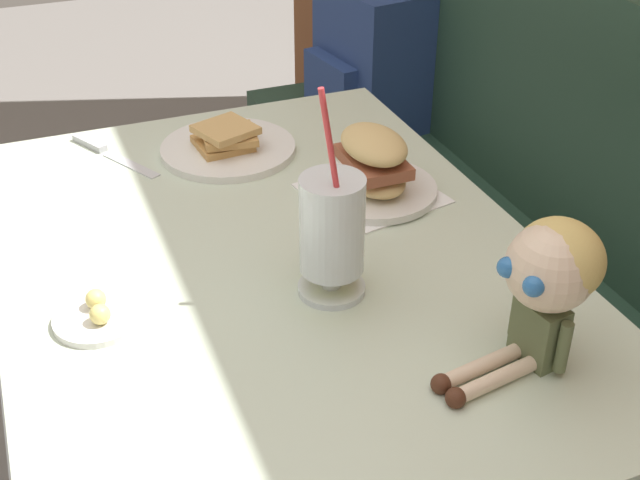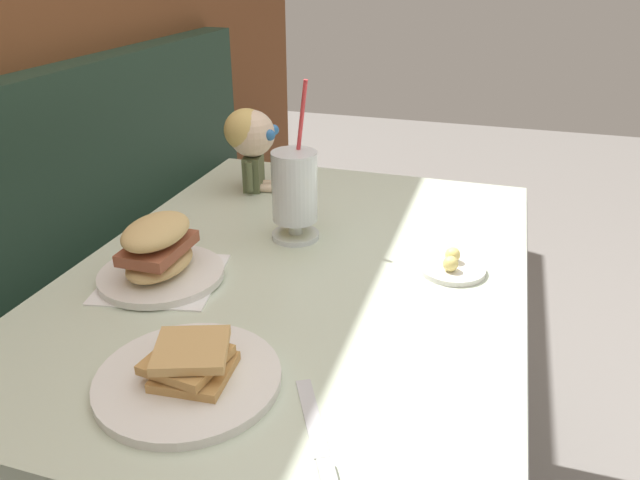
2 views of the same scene
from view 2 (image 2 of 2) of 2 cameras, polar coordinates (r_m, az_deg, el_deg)
booth_bench at (r=1.62m, az=-23.64°, el=-12.12°), size 2.60×0.48×1.00m
diner_table at (r=1.22m, az=-1.74°, el=-10.71°), size 1.11×0.81×0.74m
toast_plate at (r=0.84m, az=-12.31°, el=-12.28°), size 0.25×0.25×0.06m
milkshake_glass at (r=1.18m, az=-2.42°, el=4.63°), size 0.10×0.10×0.32m
sandwich_plate at (r=1.08m, az=-15.02°, el=-1.47°), size 0.24×0.24×0.12m
butter_saucer at (r=1.12m, az=12.41°, el=-2.47°), size 0.12×0.12×0.04m
butter_knife at (r=0.72m, az=0.52°, el=-20.84°), size 0.22×0.13×0.01m
seated_doll at (r=1.44m, az=-6.49°, el=9.60°), size 0.13×0.23×0.20m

